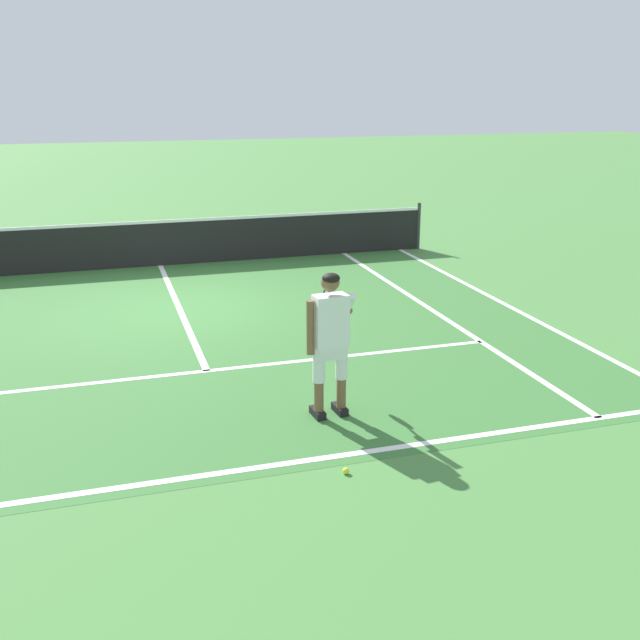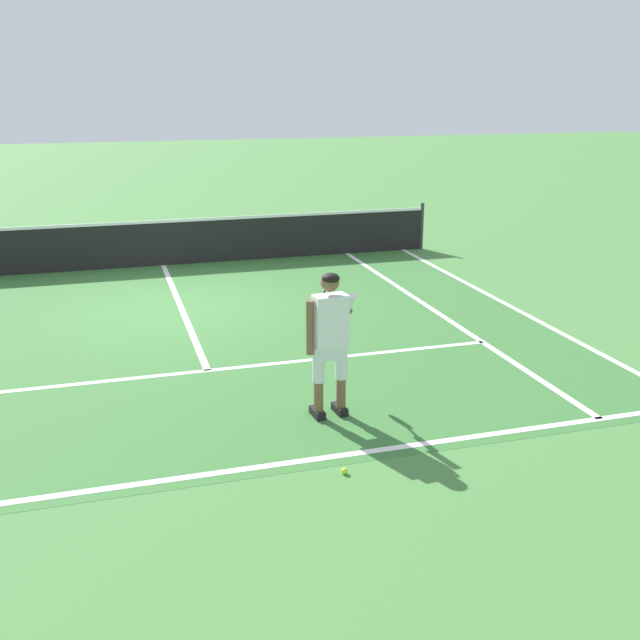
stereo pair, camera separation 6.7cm
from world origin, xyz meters
name	(u,v)px [view 2 (the right image)]	position (x,y,z in m)	size (l,w,h in m)	color
ground_plane	(181,307)	(0.00, 0.00, 0.00)	(80.00, 80.00, 0.00)	#477F3D
court_inner_surface	(191,330)	(0.00, -1.34, 0.00)	(10.98, 9.61, 0.00)	#387033
line_baseline	(249,468)	(0.00, -5.95, 0.00)	(10.98, 0.10, 0.01)	white
line_service	(208,371)	(0.00, -3.14, 0.00)	(8.23, 0.10, 0.01)	white
line_centre_service	(180,306)	(0.00, 0.06, 0.00)	(0.10, 6.40, 0.01)	white
line_singles_right	(432,309)	(4.12, -1.34, 0.00)	(0.10, 9.21, 0.01)	white
line_doubles_right	(503,303)	(5.49, -1.34, 0.00)	(0.10, 9.21, 0.01)	white
tennis_net	(162,242)	(0.00, 3.26, 0.50)	(11.96, 0.08, 1.07)	#333338
tennis_player	(330,335)	(1.16, -4.95, 0.99)	(0.61, 1.15, 1.71)	black
tennis_ball_near_feet	(345,471)	(0.89, -6.32, 0.03)	(0.07, 0.07, 0.07)	#CCE02D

